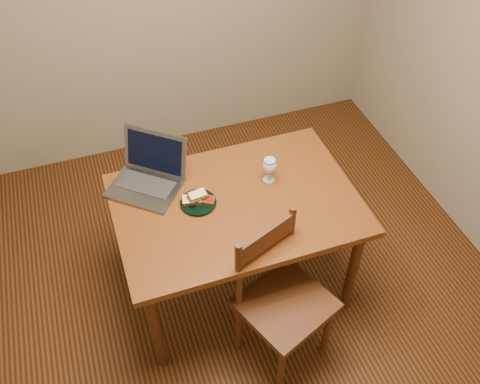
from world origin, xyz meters
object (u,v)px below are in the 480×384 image
object	(u,v)px
chair	(283,295)
laptop	(149,172)
table	(236,213)
plate	(198,203)
milk_glass	(269,170)

from	to	relation	value
chair	laptop	world-z (taller)	laptop
table	plate	size ratio (longest dim) A/B	6.67
plate	milk_glass	distance (m)	0.43
chair	milk_glass	xyz separation A→B (m)	(0.15, 0.59, 0.31)
table	laptop	distance (m)	0.53
chair	plate	xyz separation A→B (m)	(-0.28, 0.54, 0.24)
milk_glass	laptop	world-z (taller)	laptop
plate	table	bearing A→B (deg)	-15.75
table	plate	world-z (taller)	plate
plate	laptop	world-z (taller)	laptop
laptop	chair	bearing A→B (deg)	-19.09
table	milk_glass	xyz separation A→B (m)	(0.23, 0.10, 0.16)
plate	laptop	distance (m)	0.33
milk_glass	laptop	distance (m)	0.66
chair	milk_glass	bearing A→B (deg)	54.20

